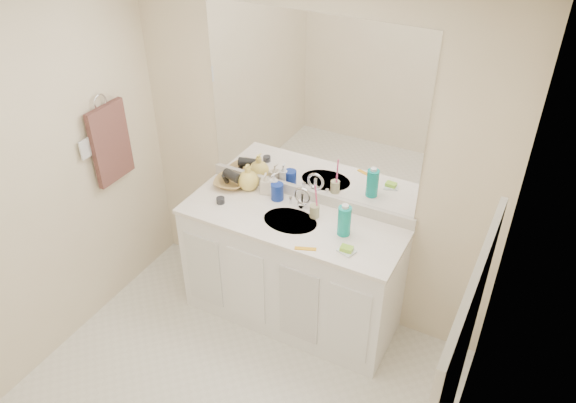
# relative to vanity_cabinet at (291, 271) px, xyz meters

# --- Properties ---
(ceiling) EXTENTS (2.60, 2.60, 0.02)m
(ceiling) POSITION_rel_vanity_cabinet_xyz_m (0.00, -1.02, 1.97)
(ceiling) COLOR white
(ceiling) RESTS_ON wall_back
(wall_back) EXTENTS (2.60, 0.02, 2.40)m
(wall_back) POSITION_rel_vanity_cabinet_xyz_m (0.00, 0.28, 0.77)
(wall_back) COLOR #F3E2BE
(wall_back) RESTS_ON floor
(wall_left) EXTENTS (0.02, 2.60, 2.40)m
(wall_left) POSITION_rel_vanity_cabinet_xyz_m (-1.30, -1.02, 0.77)
(wall_left) COLOR #F3E2BE
(wall_left) RESTS_ON floor
(wall_right) EXTENTS (0.02, 2.60, 2.40)m
(wall_right) POSITION_rel_vanity_cabinet_xyz_m (1.30, -1.02, 0.77)
(wall_right) COLOR #F3E2BE
(wall_right) RESTS_ON floor
(vanity_cabinet) EXTENTS (1.50, 0.55, 0.85)m
(vanity_cabinet) POSITION_rel_vanity_cabinet_xyz_m (0.00, 0.00, 0.00)
(vanity_cabinet) COLOR white
(vanity_cabinet) RESTS_ON floor
(countertop) EXTENTS (1.52, 0.57, 0.03)m
(countertop) POSITION_rel_vanity_cabinet_xyz_m (0.00, 0.00, 0.44)
(countertop) COLOR white
(countertop) RESTS_ON vanity_cabinet
(backsplash) EXTENTS (1.52, 0.03, 0.08)m
(backsplash) POSITION_rel_vanity_cabinet_xyz_m (0.00, 0.26, 0.50)
(backsplash) COLOR beige
(backsplash) RESTS_ON countertop
(sink_basin) EXTENTS (0.37, 0.37, 0.02)m
(sink_basin) POSITION_rel_vanity_cabinet_xyz_m (0.00, -0.02, 0.44)
(sink_basin) COLOR #B6A99F
(sink_basin) RESTS_ON countertop
(faucet) EXTENTS (0.02, 0.02, 0.11)m
(faucet) POSITION_rel_vanity_cabinet_xyz_m (0.00, 0.16, 0.51)
(faucet) COLOR silver
(faucet) RESTS_ON countertop
(mirror) EXTENTS (1.48, 0.01, 1.20)m
(mirror) POSITION_rel_vanity_cabinet_xyz_m (0.00, 0.27, 1.14)
(mirror) COLOR white
(mirror) RESTS_ON wall_back
(blue_mug) EXTENTS (0.10, 0.10, 0.12)m
(blue_mug) POSITION_rel_vanity_cabinet_xyz_m (-0.20, 0.17, 0.52)
(blue_mug) COLOR navy
(blue_mug) RESTS_ON countertop
(tan_cup) EXTENTS (0.08, 0.08, 0.09)m
(tan_cup) POSITION_rel_vanity_cabinet_xyz_m (0.12, 0.09, 0.50)
(tan_cup) COLOR tan
(tan_cup) RESTS_ON countertop
(toothbrush) EXTENTS (0.02, 0.04, 0.22)m
(toothbrush) POSITION_rel_vanity_cabinet_xyz_m (0.13, 0.09, 0.60)
(toothbrush) COLOR #F4407E
(toothbrush) RESTS_ON tan_cup
(mouthwash_bottle) EXTENTS (0.10, 0.10, 0.20)m
(mouthwash_bottle) POSITION_rel_vanity_cabinet_xyz_m (0.37, 0.01, 0.56)
(mouthwash_bottle) COLOR #0D9F92
(mouthwash_bottle) RESTS_ON countertop
(soap_dish) EXTENTS (0.12, 0.11, 0.01)m
(soap_dish) POSITION_rel_vanity_cabinet_xyz_m (0.45, -0.15, 0.46)
(soap_dish) COLOR white
(soap_dish) RESTS_ON countertop
(green_soap) EXTENTS (0.08, 0.06, 0.03)m
(green_soap) POSITION_rel_vanity_cabinet_xyz_m (0.45, -0.15, 0.48)
(green_soap) COLOR #96D834
(green_soap) RESTS_ON soap_dish
(orange_comb) EXTENTS (0.14, 0.08, 0.01)m
(orange_comb) POSITION_rel_vanity_cabinet_xyz_m (0.22, -0.24, 0.46)
(orange_comb) COLOR orange
(orange_comb) RESTS_ON countertop
(dark_jar) EXTENTS (0.07, 0.07, 0.04)m
(dark_jar) POSITION_rel_vanity_cabinet_xyz_m (-0.52, -0.06, 0.48)
(dark_jar) COLOR #28292D
(dark_jar) RESTS_ON countertop
(soap_bottle_white) EXTENTS (0.07, 0.07, 0.18)m
(soap_bottle_white) POSITION_rel_vanity_cabinet_xyz_m (-0.24, 0.19, 0.54)
(soap_bottle_white) COLOR white
(soap_bottle_white) RESTS_ON countertop
(soap_bottle_cream) EXTENTS (0.09, 0.09, 0.16)m
(soap_bottle_cream) POSITION_rel_vanity_cabinet_xyz_m (-0.30, 0.20, 0.53)
(soap_bottle_cream) COLOR beige
(soap_bottle_cream) RESTS_ON countertop
(soap_bottle_yellow) EXTENTS (0.16, 0.16, 0.19)m
(soap_bottle_yellow) POSITION_rel_vanity_cabinet_xyz_m (-0.44, 0.19, 0.55)
(soap_bottle_yellow) COLOR #F5D65F
(soap_bottle_yellow) RESTS_ON countertop
(wicker_basket) EXTENTS (0.27, 0.27, 0.06)m
(wicker_basket) POSITION_rel_vanity_cabinet_xyz_m (-0.58, 0.16, 0.48)
(wicker_basket) COLOR #AB8345
(wicker_basket) RESTS_ON countertop
(hair_dryer) EXTENTS (0.15, 0.10, 0.07)m
(hair_dryer) POSITION_rel_vanity_cabinet_xyz_m (-0.56, 0.16, 0.54)
(hair_dryer) COLOR black
(hair_dryer) RESTS_ON wicker_basket
(towel_ring) EXTENTS (0.01, 0.11, 0.11)m
(towel_ring) POSITION_rel_vanity_cabinet_xyz_m (-1.27, -0.25, 1.12)
(towel_ring) COLOR silver
(towel_ring) RESTS_ON wall_left
(hand_towel) EXTENTS (0.04, 0.32, 0.55)m
(hand_towel) POSITION_rel_vanity_cabinet_xyz_m (-1.25, -0.25, 0.82)
(hand_towel) COLOR #402522
(hand_towel) RESTS_ON towel_ring
(switch_plate) EXTENTS (0.01, 0.08, 0.13)m
(switch_plate) POSITION_rel_vanity_cabinet_xyz_m (-1.27, -0.45, 0.88)
(switch_plate) COLOR silver
(switch_plate) RESTS_ON wall_left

